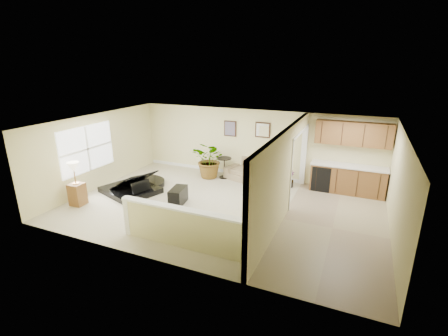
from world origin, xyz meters
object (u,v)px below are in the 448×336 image
at_px(piano_bench, 178,196).
at_px(lamp_stand, 76,187).
at_px(piano, 131,172).
at_px(loveseat, 251,170).
at_px(accent_table, 224,165).
at_px(palm_plant, 211,160).
at_px(small_plant, 289,180).

height_order(piano_bench, lamp_stand, lamp_stand).
distance_m(piano_bench, lamp_stand, 3.02).
bearing_deg(piano_bench, piano, 171.42).
relative_size(piano_bench, lamp_stand, 0.56).
xyz_separation_m(loveseat, accent_table, (-0.95, -0.21, 0.12)).
height_order(piano, accent_table, piano).
xyz_separation_m(piano_bench, accent_table, (0.37, 2.68, 0.24)).
bearing_deg(piano_bench, accent_table, 82.20).
bearing_deg(palm_plant, small_plant, 4.70).
distance_m(accent_table, small_plant, 2.41).
height_order(loveseat, small_plant, loveseat).
bearing_deg(palm_plant, piano_bench, -87.68).
relative_size(palm_plant, lamp_stand, 1.08).
bearing_deg(loveseat, lamp_stand, -118.36).
height_order(loveseat, accent_table, loveseat).
distance_m(loveseat, accent_table, 0.98).
height_order(palm_plant, small_plant, palm_plant).
xyz_separation_m(accent_table, small_plant, (2.40, 0.04, -0.25)).
bearing_deg(palm_plant, accent_table, 22.46).
xyz_separation_m(piano_bench, loveseat, (1.32, 2.89, 0.13)).
relative_size(accent_table, small_plant, 1.34).
relative_size(piano, palm_plant, 1.62).
relative_size(palm_plant, small_plant, 2.52).
bearing_deg(accent_table, small_plant, 1.01).
xyz_separation_m(piano, small_plant, (4.71, 2.43, -0.42)).
xyz_separation_m(loveseat, palm_plant, (-1.42, -0.41, 0.30)).
bearing_deg(small_plant, accent_table, -178.99).
distance_m(palm_plant, small_plant, 2.91).
distance_m(loveseat, small_plant, 1.46).
bearing_deg(palm_plant, piano, -130.06).
distance_m(piano, palm_plant, 2.87).
distance_m(accent_table, palm_plant, 0.54).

